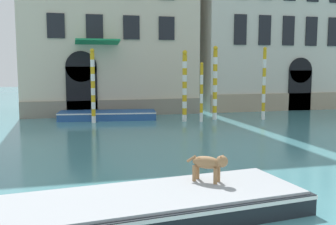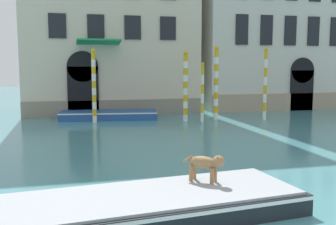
# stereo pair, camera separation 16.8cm
# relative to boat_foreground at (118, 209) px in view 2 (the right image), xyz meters

# --- Properties ---
(boat_foreground) EXTENTS (8.37, 3.17, 0.53)m
(boat_foreground) POSITION_rel_boat_foreground_xyz_m (0.00, 0.00, 0.00)
(boat_foreground) COLOR black
(boat_foreground) RESTS_ON ground_plane
(dog_on_deck) EXTENTS (0.84, 0.75, 0.69)m
(dog_on_deck) POSITION_rel_boat_foreground_xyz_m (2.16, 0.60, 0.69)
(dog_on_deck) COLOR #997047
(dog_on_deck) RESTS_ON boat_foreground
(boat_moored_near_palazzo) EXTENTS (6.01, 2.58, 0.50)m
(boat_moored_near_palazzo) POSITION_rel_boat_foreground_xyz_m (1.29, 16.00, -0.02)
(boat_moored_near_palazzo) COLOR #234C8C
(boat_moored_near_palazzo) RESTS_ON ground_plane
(mooring_pole_0) EXTENTS (0.19, 0.19, 3.45)m
(mooring_pole_0) POSITION_rel_boat_foreground_xyz_m (6.47, 13.52, 1.46)
(mooring_pole_0) COLOR white
(mooring_pole_0) RESTS_ON ground_plane
(mooring_pole_1) EXTENTS (0.25, 0.25, 4.22)m
(mooring_pole_1) POSITION_rel_boat_foreground_xyz_m (0.37, 14.66, 1.85)
(mooring_pole_1) COLOR white
(mooring_pole_1) RESTS_ON ground_plane
(mooring_pole_3) EXTENTS (0.22, 0.22, 4.36)m
(mooring_pole_3) POSITION_rel_boat_foreground_xyz_m (10.43, 13.52, 1.92)
(mooring_pole_3) COLOR white
(mooring_pole_3) RESTS_ON ground_plane
(mooring_pole_4) EXTENTS (0.27, 0.27, 4.43)m
(mooring_pole_4) POSITION_rel_boat_foreground_xyz_m (7.60, 14.31, 1.95)
(mooring_pole_4) COLOR white
(mooring_pole_4) RESTS_ON ground_plane
(mooring_pole_5) EXTENTS (0.28, 0.28, 4.15)m
(mooring_pole_5) POSITION_rel_boat_foreground_xyz_m (5.61, 14.05, 1.81)
(mooring_pole_5) COLOR white
(mooring_pole_5) RESTS_ON ground_plane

